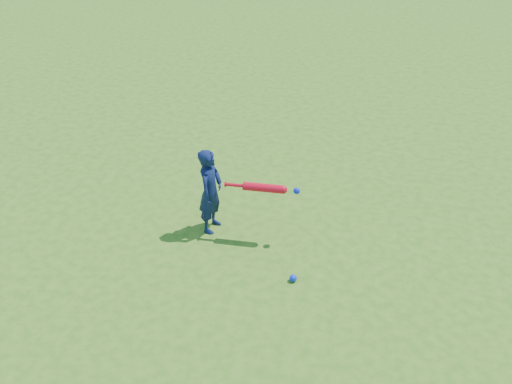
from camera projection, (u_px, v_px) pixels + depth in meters
ground at (159, 208)px, 6.75m from camera, size 80.00×80.00×0.00m
child at (210, 191)px, 6.16m from camera, size 0.29×0.39×0.99m
ground_ball_blue at (293, 278)px, 5.67m from camera, size 0.08×0.08×0.08m
bat_swing at (266, 188)px, 5.95m from camera, size 0.80×0.11×0.09m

